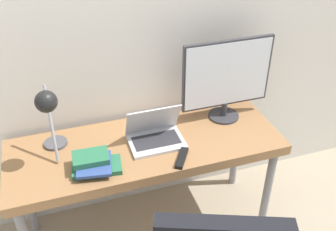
% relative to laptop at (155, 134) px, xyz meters
% --- Properties ---
extents(wall_back, '(8.00, 0.05, 2.60)m').
position_rel_laptop_xyz_m(wall_back, '(-0.06, 0.34, 0.55)').
color(wall_back, silver).
rests_on(wall_back, ground_plane).
extents(desk, '(1.54, 0.56, 0.70)m').
position_rel_laptop_xyz_m(desk, '(-0.06, -0.00, -0.11)').
color(desk, '#996B42').
rests_on(desk, ground_plane).
extents(laptop, '(0.31, 0.23, 0.22)m').
position_rel_laptop_xyz_m(laptop, '(0.00, 0.00, 0.00)').
color(laptop, silver).
rests_on(laptop, desk).
extents(monitor, '(0.55, 0.19, 0.51)m').
position_rel_laptop_xyz_m(monitor, '(0.47, 0.11, 0.23)').
color(monitor, '#333338').
rests_on(monitor, desk).
extents(desk_lamp, '(0.13, 0.29, 0.44)m').
position_rel_laptop_xyz_m(desk_lamp, '(-0.54, 0.00, 0.27)').
color(desk_lamp, '#4C4C51').
rests_on(desk_lamp, desk).
extents(book_stack, '(0.27, 0.22, 0.08)m').
position_rel_laptop_xyz_m(book_stack, '(-0.37, -0.13, -0.01)').
color(book_stack, '#286B47').
rests_on(book_stack, desk).
extents(tv_remote, '(0.12, 0.16, 0.02)m').
position_rel_laptop_xyz_m(tv_remote, '(0.09, -0.20, -0.04)').
color(tv_remote, black).
rests_on(tv_remote, desk).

